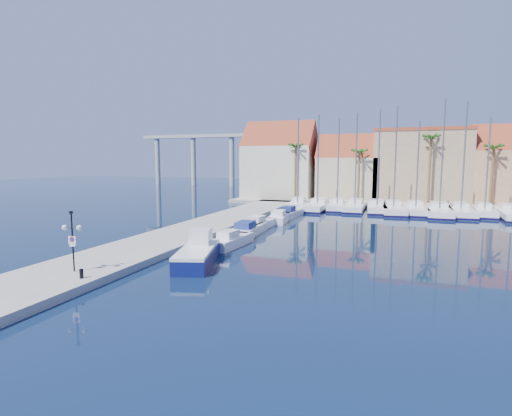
% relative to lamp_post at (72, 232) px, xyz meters
% --- Properties ---
extents(ground, '(260.00, 260.00, 0.00)m').
position_rel_lamp_post_xyz_m(ground, '(8.37, 3.11, -2.88)').
color(ground, '#081931').
rests_on(ground, ground).
extents(quay_west, '(6.00, 77.00, 0.50)m').
position_rel_lamp_post_xyz_m(quay_west, '(-0.63, 16.61, -2.63)').
color(quay_west, gray).
rests_on(quay_west, ground).
extents(shore_north, '(54.00, 16.00, 0.50)m').
position_rel_lamp_post_xyz_m(shore_north, '(18.37, 51.11, -2.63)').
color(shore_north, gray).
rests_on(shore_north, ground).
extents(lamp_post, '(1.21, 0.53, 3.63)m').
position_rel_lamp_post_xyz_m(lamp_post, '(0.00, 0.00, 0.00)').
color(lamp_post, black).
rests_on(lamp_post, quay_west).
extents(bollard, '(0.22, 0.22, 0.54)m').
position_rel_lamp_post_xyz_m(bollard, '(1.45, -0.98, -2.11)').
color(bollard, black).
rests_on(bollard, quay_west).
extents(fishing_boat, '(3.78, 6.68, 2.22)m').
position_rel_lamp_post_xyz_m(fishing_boat, '(5.20, 5.80, -2.15)').
color(fishing_boat, '#0D1551').
rests_on(fishing_boat, ground).
extents(motorboat_west_0, '(2.16, 5.34, 1.40)m').
position_rel_lamp_post_xyz_m(motorboat_west_0, '(5.17, 11.60, -2.38)').
color(motorboat_west_0, white).
rests_on(motorboat_west_0, ground).
extents(motorboat_west_1, '(2.28, 6.44, 1.40)m').
position_rel_lamp_post_xyz_m(motorboat_west_1, '(4.67, 16.74, -2.38)').
color(motorboat_west_1, white).
rests_on(motorboat_west_1, ground).
extents(motorboat_west_2, '(2.19, 5.68, 1.40)m').
position_rel_lamp_post_xyz_m(motorboat_west_2, '(4.53, 20.58, -2.38)').
color(motorboat_west_2, white).
rests_on(motorboat_west_2, ground).
extents(motorboat_west_3, '(2.42, 6.07, 1.40)m').
position_rel_lamp_post_xyz_m(motorboat_west_3, '(5.21, 25.90, -2.38)').
color(motorboat_west_3, white).
rests_on(motorboat_west_3, ground).
extents(motorboat_west_4, '(2.26, 6.09, 1.40)m').
position_rel_lamp_post_xyz_m(motorboat_west_4, '(5.30, 30.23, -2.38)').
color(motorboat_west_4, white).
rests_on(motorboat_west_4, ground).
extents(sailboat_0, '(2.93, 9.28, 13.04)m').
position_rel_lamp_post_xyz_m(sailboat_0, '(4.29, 39.18, -2.28)').
color(sailboat_0, white).
rests_on(sailboat_0, ground).
extents(sailboat_1, '(3.21, 11.02, 13.46)m').
position_rel_lamp_post_xyz_m(sailboat_1, '(7.32, 38.97, -2.30)').
color(sailboat_1, white).
rests_on(sailboat_1, ground).
extents(sailboat_2, '(2.48, 8.46, 12.88)m').
position_rel_lamp_post_xyz_m(sailboat_2, '(10.03, 39.44, -2.26)').
color(sailboat_2, white).
rests_on(sailboat_2, ground).
extents(sailboat_3, '(2.70, 9.89, 13.52)m').
position_rel_lamp_post_xyz_m(sailboat_3, '(12.48, 39.55, -2.28)').
color(sailboat_3, white).
rests_on(sailboat_3, ground).
extents(sailboat_4, '(3.23, 9.87, 13.98)m').
position_rel_lamp_post_xyz_m(sailboat_4, '(15.45, 39.38, -2.27)').
color(sailboat_4, white).
rests_on(sailboat_4, ground).
extents(sailboat_5, '(3.65, 11.09, 14.20)m').
position_rel_lamp_post_xyz_m(sailboat_5, '(17.61, 38.90, -2.29)').
color(sailboat_5, white).
rests_on(sailboat_5, ground).
extents(sailboat_6, '(3.22, 10.51, 12.14)m').
position_rel_lamp_post_xyz_m(sailboat_6, '(20.42, 39.17, -2.31)').
color(sailboat_6, white).
rests_on(sailboat_6, ground).
extents(sailboat_7, '(3.46, 11.42, 14.69)m').
position_rel_lamp_post_xyz_m(sailboat_7, '(23.30, 38.35, -2.29)').
color(sailboat_7, white).
rests_on(sailboat_7, ground).
extents(sailboat_8, '(2.72, 10.17, 14.38)m').
position_rel_lamp_post_xyz_m(sailboat_8, '(25.84, 38.87, -2.28)').
color(sailboat_8, white).
rests_on(sailboat_8, ground).
extents(sailboat_9, '(3.03, 8.92, 12.41)m').
position_rel_lamp_post_xyz_m(sailboat_9, '(28.67, 39.45, -2.28)').
color(sailboat_9, white).
rests_on(sailboat_9, ground).
extents(sailboat_10, '(3.56, 11.35, 11.83)m').
position_rel_lamp_post_xyz_m(sailboat_10, '(31.43, 38.42, -2.32)').
color(sailboat_10, white).
rests_on(sailboat_10, ground).
extents(building_0, '(12.30, 9.00, 13.50)m').
position_rel_lamp_post_xyz_m(building_0, '(-1.63, 50.11, 3.64)').
color(building_0, beige).
rests_on(building_0, shore_north).
extents(building_1, '(10.30, 8.00, 11.00)m').
position_rel_lamp_post_xyz_m(building_1, '(10.37, 50.11, 2.41)').
color(building_1, tan).
rests_on(building_1, shore_north).
extents(building_2, '(14.20, 10.20, 11.50)m').
position_rel_lamp_post_xyz_m(building_2, '(21.37, 51.11, 3.37)').
color(building_2, '#9D8160').
rests_on(building_2, shore_north).
extents(building_3, '(10.30, 8.00, 12.00)m').
position_rel_lamp_post_xyz_m(building_3, '(33.37, 50.11, 2.98)').
color(building_3, tan).
rests_on(building_3, shore_north).
extents(palm_0, '(2.60, 2.60, 10.15)m').
position_rel_lamp_post_xyz_m(palm_0, '(2.37, 45.11, 6.19)').
color(palm_0, brown).
rests_on(palm_0, shore_north).
extents(palm_1, '(2.60, 2.60, 9.15)m').
position_rel_lamp_post_xyz_m(palm_1, '(12.37, 45.11, 5.25)').
color(palm_1, brown).
rests_on(palm_1, shore_north).
extents(palm_2, '(2.60, 2.60, 11.15)m').
position_rel_lamp_post_xyz_m(palm_2, '(22.37, 45.11, 7.13)').
color(palm_2, brown).
rests_on(palm_2, shore_north).
extents(palm_3, '(2.60, 2.60, 9.65)m').
position_rel_lamp_post_xyz_m(palm_3, '(30.37, 45.11, 5.72)').
color(palm_3, brown).
rests_on(palm_3, shore_north).
extents(viaduct, '(48.00, 2.20, 14.45)m').
position_rel_lamp_post_xyz_m(viaduct, '(-30.70, 85.11, 7.36)').
color(viaduct, '#9E9E99').
rests_on(viaduct, ground).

